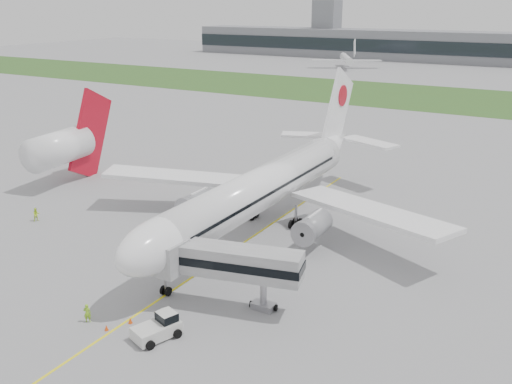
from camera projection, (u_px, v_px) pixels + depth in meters
The scene contains 14 objects.
ground at pixel (245, 242), 67.75m from camera, with size 600.00×600.00×0.00m, color gray.
apron_markings at pixel (222, 257), 63.64m from camera, with size 70.00×70.00×0.04m, color yellow, non-canonical shape.
grass_strip at pixel (457, 99), 166.32m from camera, with size 600.00×50.00×0.02m, color #385A22.
terminal_building at pixel (510, 49), 254.35m from camera, with size 320.00×22.30×14.00m.
control_tower at pixel (325, 56), 300.98m from camera, with size 12.00×12.00×56.00m, color gray, non-canonical shape.
airliner at pixel (266, 185), 69.96m from camera, with size 48.13×53.95×17.88m.
pushback_tug at pixel (159, 327), 48.27m from camera, with size 3.68×4.46×2.02m.
jet_bridge at pixel (225, 262), 51.85m from camera, with size 13.24×6.59×6.23m.
safety_cone_left at pixel (106, 328), 49.36m from camera, with size 0.36×0.36×0.49m, color #F1490C.
safety_cone_right at pixel (130, 320), 50.46m from camera, with size 0.40×0.40×0.55m, color #F1490C.
ground_crew_near at pixel (87, 313), 50.48m from camera, with size 0.65×0.42×1.77m, color #87CF22.
ground_crew_far at pixel (36, 215), 73.81m from camera, with size 0.88×0.68×1.80m, color #C4F328.
neighbor_aircraft at pixel (64, 146), 87.83m from camera, with size 6.63×18.52×14.99m.
distant_aircraft_left at pixel (346, 68), 244.82m from camera, with size 29.67×26.18×11.34m, color white, non-canonical shape.
Camera 1 is at (32.27, -53.40, 27.08)m, focal length 40.00 mm.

